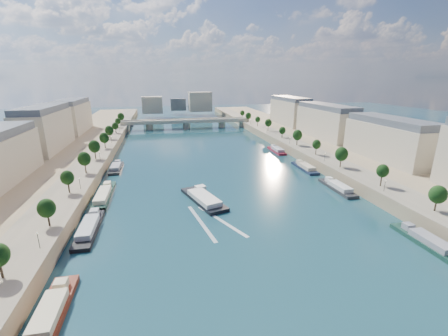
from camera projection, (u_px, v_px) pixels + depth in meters
name	position (u px, v px, depth m)	size (l,w,h in m)	color
ground	(211.00, 169.00, 147.64)	(700.00, 700.00, 0.00)	#0B2A32
quay_left	(50.00, 174.00, 132.42)	(44.00, 520.00, 5.00)	#9E8460
quay_right	(342.00, 157.00, 161.41)	(44.00, 520.00, 5.00)	#9E8460
pave_left	(86.00, 166.00, 134.70)	(14.00, 520.00, 0.10)	gray
pave_right	(317.00, 153.00, 157.65)	(14.00, 520.00, 0.10)	gray
trees_left	(90.00, 153.00, 135.40)	(4.80, 268.80, 8.26)	#382B1E
trees_right	(306.00, 140.00, 165.02)	(4.80, 268.80, 8.26)	#382B1E
lamps_left	(91.00, 166.00, 125.46)	(0.36, 200.36, 4.28)	black
lamps_right	(305.00, 147.00, 160.63)	(0.36, 200.36, 4.28)	black
buildings_left	(23.00, 139.00, 136.98)	(16.00, 226.00, 23.20)	#C1B594
buildings_right	(353.00, 127.00, 171.20)	(16.00, 226.00, 23.20)	#C1B594
skyline	(182.00, 103.00, 349.37)	(79.00, 42.00, 22.00)	#C1B594
bridge	(186.00, 123.00, 264.95)	(112.00, 12.00, 8.15)	#C1B79E
tour_barge	(203.00, 199.00, 109.51)	(14.76, 26.81, 3.64)	black
wake	(211.00, 221.00, 94.20)	(15.28, 25.79, 0.04)	silver
moored_barges_left	(87.00, 234.00, 85.29)	(5.00, 154.89, 3.60)	#192138
moored_barges_right	(322.00, 178.00, 132.26)	(5.00, 128.24, 3.60)	#173A2F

